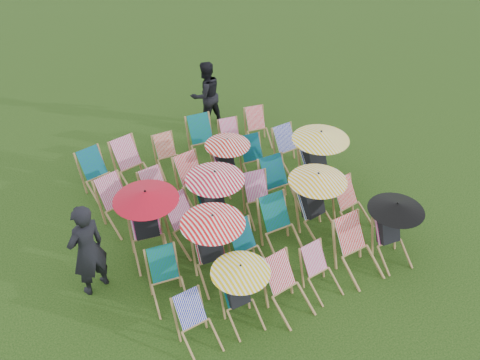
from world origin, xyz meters
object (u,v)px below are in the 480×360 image
person_left (87,250)px  deckchair_29 (258,128)px  deckchair_0 (197,325)px  person_rear (206,95)px  deckchair_5 (393,231)px

person_left → deckchair_29: bearing=-171.6°
deckchair_0 → person_rear: person_rear is taller
deckchair_0 → deckchair_5: deckchair_5 is taller
deckchair_5 → person_left: size_ratio=0.65×
deckchair_5 → person_left: 5.53m
deckchair_5 → person_rear: 6.14m
deckchair_29 → person_left: person_left is taller
person_left → person_rear: 5.93m
person_left → person_rear: person_left is taller
deckchair_0 → person_rear: (3.25, 6.01, 0.47)m
deckchair_0 → person_rear: 6.85m
deckchair_5 → deckchair_29: (-0.07, 4.68, -0.23)m
deckchair_0 → person_left: person_left is taller
deckchair_29 → deckchair_0: bearing=-119.2°
deckchair_29 → person_rear: 1.65m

